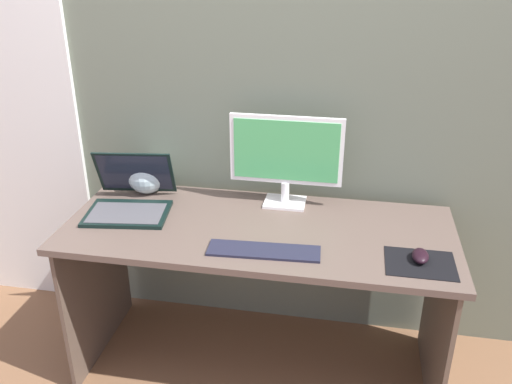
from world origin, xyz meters
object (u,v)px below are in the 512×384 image
Objects in this scene: mouse at (420,256)px; fishbowl at (146,174)px; monitor at (286,156)px; keyboard_external at (264,251)px; laptop at (130,199)px.

fishbowl is at bearing 164.10° from mouse.
monitor is 1.15× the size of keyboard_external.
monitor is at bearing 83.68° from keyboard_external.
laptop is 0.19m from fishbowl.
keyboard_external is at bearing -35.04° from fishbowl.
fishbowl is (-0.64, 0.01, -0.14)m from monitor.
keyboard_external is (-0.02, -0.42, -0.22)m from monitor.
mouse is (1.19, -0.39, -0.06)m from fishbowl.
fishbowl is 0.76m from keyboard_external.
keyboard_external is (0.62, -0.44, -0.08)m from fishbowl.
fishbowl is 1.81× the size of mouse.
fishbowl is at bearing 178.75° from monitor.
monitor reaches higher than laptop.
laptop reaches higher than keyboard_external.
mouse is at bearing 0.99° from keyboard_external.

